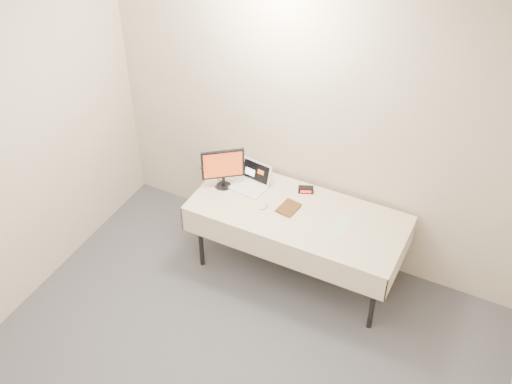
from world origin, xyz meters
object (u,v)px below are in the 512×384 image
at_px(table, 298,218).
at_px(monitor, 223,166).
at_px(laptop, 252,181).
at_px(book, 281,196).

relative_size(table, monitor, 4.76).
relative_size(laptop, monitor, 0.84).
bearing_deg(laptop, monitor, -143.14).
bearing_deg(book, laptop, 167.87).
height_order(laptop, book, same).
relative_size(laptop, book, 1.61).
xyz_separation_m(monitor, book, (0.57, -0.01, -0.13)).
bearing_deg(laptop, book, -13.32).
distance_m(table, monitor, 0.80).
bearing_deg(monitor, book, -38.07).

